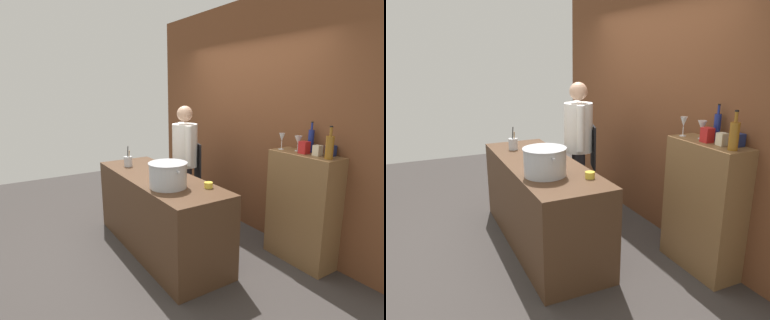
% 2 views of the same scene
% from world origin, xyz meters
% --- Properties ---
extents(ground_plane, '(8.00, 8.00, 0.00)m').
position_xyz_m(ground_plane, '(0.00, 0.00, 0.00)').
color(ground_plane, '#383330').
extents(brick_back_panel, '(4.40, 0.10, 3.00)m').
position_xyz_m(brick_back_panel, '(0.00, 1.40, 1.50)').
color(brick_back_panel, brown).
rests_on(brick_back_panel, ground_plane).
extents(prep_counter, '(2.08, 0.70, 0.90)m').
position_xyz_m(prep_counter, '(0.00, 0.00, 0.45)').
color(prep_counter, '#472D1C').
rests_on(prep_counter, ground_plane).
extents(bar_cabinet, '(0.76, 0.32, 1.22)m').
position_xyz_m(bar_cabinet, '(1.09, 1.19, 0.61)').
color(bar_cabinet, brown).
rests_on(bar_cabinet, ground_plane).
extents(chef, '(0.51, 0.40, 1.66)m').
position_xyz_m(chef, '(-0.44, 0.64, 0.96)').
color(chef, black).
rests_on(chef, ground_plane).
extents(stockpot_large, '(0.46, 0.40, 0.26)m').
position_xyz_m(stockpot_large, '(0.43, -0.10, 1.03)').
color(stockpot_large, '#B7BABF').
rests_on(stockpot_large, prep_counter).
extents(utensil_crock, '(0.10, 0.10, 0.26)m').
position_xyz_m(utensil_crock, '(-0.62, -0.11, 0.97)').
color(utensil_crock, '#B7BABF').
rests_on(utensil_crock, prep_counter).
extents(butter_jar, '(0.09, 0.09, 0.06)m').
position_xyz_m(butter_jar, '(0.68, 0.23, 0.93)').
color(butter_jar, yellow).
rests_on(butter_jar, prep_counter).
extents(wine_bottle_cobalt, '(0.06, 0.06, 0.33)m').
position_xyz_m(wine_bottle_cobalt, '(1.06, 1.29, 1.35)').
color(wine_bottle_cobalt, navy).
rests_on(wine_bottle_cobalt, bar_cabinet).
extents(wine_bottle_amber, '(0.08, 0.08, 0.32)m').
position_xyz_m(wine_bottle_amber, '(1.38, 1.15, 1.34)').
color(wine_bottle_amber, '#8C5919').
rests_on(wine_bottle_amber, bar_cabinet).
extents(wine_glass_short, '(0.07, 0.07, 0.18)m').
position_xyz_m(wine_glass_short, '(0.79, 1.15, 1.35)').
color(wine_glass_short, silver).
rests_on(wine_glass_short, bar_cabinet).
extents(wine_glass_tall, '(0.08, 0.08, 0.17)m').
position_xyz_m(wine_glass_tall, '(0.95, 1.22, 1.34)').
color(wine_glass_tall, silver).
rests_on(wine_glass_tall, bar_cabinet).
extents(spice_tin_red, '(0.09, 0.09, 0.13)m').
position_xyz_m(spice_tin_red, '(1.08, 1.17, 1.28)').
color(spice_tin_red, red).
rests_on(spice_tin_red, bar_cabinet).
extents(spice_tin_cream, '(0.07, 0.07, 0.11)m').
position_xyz_m(spice_tin_cream, '(1.22, 1.20, 1.27)').
color(spice_tin_cream, beige).
rests_on(spice_tin_cream, bar_cabinet).
extents(spice_tin_navy, '(0.08, 0.08, 0.11)m').
position_xyz_m(spice_tin_navy, '(1.30, 1.30, 1.27)').
color(spice_tin_navy, navy).
rests_on(spice_tin_navy, bar_cabinet).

